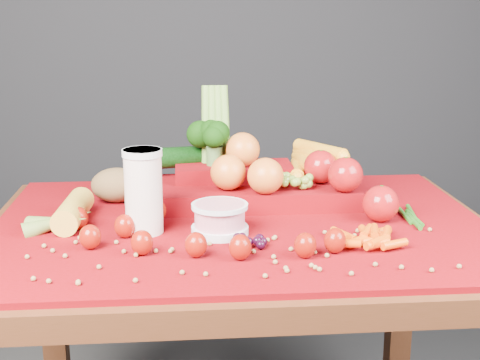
{
  "coord_description": "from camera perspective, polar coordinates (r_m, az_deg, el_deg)",
  "views": [
    {
      "loc": [
        -0.12,
        -1.36,
        1.21
      ],
      "look_at": [
        0.0,
        0.02,
        0.85
      ],
      "focal_mm": 50.0,
      "sensor_mm": 36.0,
      "label": 1
    }
  ],
  "objects": [
    {
      "name": "yogurt_bowl",
      "position": [
        1.36,
        -1.74,
        -3.24
      ],
      "size": [
        0.12,
        0.12,
        0.06
      ],
      "rotation": [
        0.0,
        0.0,
        0.15
      ],
      "color": "silver",
      "rests_on": "red_cloth"
    },
    {
      "name": "produce_mound",
      "position": [
        1.57,
        1.3,
        0.31
      ],
      "size": [
        0.59,
        0.37,
        0.27
      ],
      "color": "#6E030D",
      "rests_on": "red_cloth"
    },
    {
      "name": "soybean_scatter",
      "position": [
        1.25,
        0.86,
        -6.26
      ],
      "size": [
        0.84,
        0.24,
        0.01
      ],
      "primitive_type": null,
      "color": "olive",
      "rests_on": "red_cloth"
    },
    {
      "name": "potato",
      "position": [
        1.6,
        -10.48,
        -0.43
      ],
      "size": [
        0.12,
        0.09,
        0.08
      ],
      "primitive_type": "ellipsoid",
      "color": "brown",
      "rests_on": "red_cloth"
    },
    {
      "name": "strawberry_scatter",
      "position": [
        1.29,
        -4.92,
        -4.51
      ],
      "size": [
        0.54,
        0.28,
        0.05
      ],
      "color": "maroon",
      "rests_on": "red_cloth"
    },
    {
      "name": "green_bean_pile",
      "position": [
        1.5,
        14.2,
        -3.05
      ],
      "size": [
        0.14,
        0.12,
        0.01
      ],
      "primitive_type": null,
      "color": "#225E15",
      "rests_on": "red_cloth"
    },
    {
      "name": "corn_ear",
      "position": [
        1.44,
        -14.89,
        -3.2
      ],
      "size": [
        0.19,
        0.24,
        0.06
      ],
      "rotation": [
        0.0,
        0.0,
        1.51
      ],
      "color": "gold",
      "rests_on": "red_cloth"
    },
    {
      "name": "baby_carrot_pile",
      "position": [
        1.32,
        10.47,
        -4.79
      ],
      "size": [
        0.17,
        0.17,
        0.03
      ],
      "primitive_type": null,
      "color": "#DB4A07",
      "rests_on": "red_cloth"
    },
    {
      "name": "red_cloth",
      "position": [
        1.44,
        0.07,
        -3.82
      ],
      "size": [
        1.05,
        0.75,
        0.01
      ],
      "primitive_type": "cube",
      "color": "#6E030D",
      "rests_on": "table"
    },
    {
      "name": "dark_grape_cluster",
      "position": [
        1.29,
        0.83,
        -5.12
      ],
      "size": [
        0.06,
        0.05,
        0.03
      ],
      "primitive_type": null,
      "color": "black",
      "rests_on": "red_cloth"
    },
    {
      "name": "milk_glass",
      "position": [
        1.36,
        -8.25,
        -0.71
      ],
      "size": [
        0.08,
        0.08,
        0.17
      ],
      "rotation": [
        0.0,
        0.0,
        -0.14
      ],
      "color": "beige",
      "rests_on": "red_cloth"
    },
    {
      "name": "table",
      "position": [
        1.48,
        0.07,
        -7.54
      ],
      "size": [
        1.1,
        0.8,
        0.75
      ],
      "color": "#3B1E0D",
      "rests_on": "ground"
    }
  ]
}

